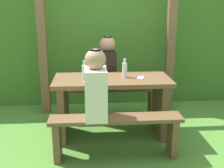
# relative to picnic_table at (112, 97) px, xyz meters

# --- Properties ---
(ground_plane) EXTENTS (12.00, 12.00, 0.00)m
(ground_plane) POSITION_rel_picnic_table_xyz_m (0.00, 0.00, -0.51)
(ground_plane) COLOR #4A7F2F
(hedge_backdrop) EXTENTS (6.40, 1.03, 2.14)m
(hedge_backdrop) POSITION_rel_picnic_table_xyz_m (0.00, 1.69, 0.56)
(hedge_backdrop) COLOR #3B6C24
(hedge_backdrop) RESTS_ON ground_plane
(pergola_post_left) EXTENTS (0.12, 0.12, 2.15)m
(pergola_post_left) POSITION_rel_picnic_table_xyz_m (-0.94, 0.86, 0.57)
(pergola_post_left) COLOR brown
(pergola_post_left) RESTS_ON ground_plane
(pergola_post_right) EXTENTS (0.12, 0.12, 2.15)m
(pergola_post_right) POSITION_rel_picnic_table_xyz_m (0.94, 0.86, 0.57)
(pergola_post_right) COLOR brown
(pergola_post_right) RESTS_ON ground_plane
(picnic_table) EXTENTS (1.40, 0.64, 0.75)m
(picnic_table) POSITION_rel_picnic_table_xyz_m (0.00, 0.00, 0.00)
(picnic_table) COLOR brown
(picnic_table) RESTS_ON ground_plane
(bench_near) EXTENTS (1.40, 0.24, 0.47)m
(bench_near) POSITION_rel_picnic_table_xyz_m (0.00, -0.54, -0.17)
(bench_near) COLOR brown
(bench_near) RESTS_ON ground_plane
(bench_far) EXTENTS (1.40, 0.24, 0.47)m
(bench_far) POSITION_rel_picnic_table_xyz_m (0.00, 0.54, -0.17)
(bench_far) COLOR brown
(bench_far) RESTS_ON ground_plane
(person_white_shirt) EXTENTS (0.25, 0.35, 0.72)m
(person_white_shirt) POSITION_rel_picnic_table_xyz_m (-0.20, -0.54, 0.29)
(person_white_shirt) COLOR silver
(person_white_shirt) RESTS_ON bench_near
(person_black_coat) EXTENTS (0.25, 0.35, 0.72)m
(person_black_coat) POSITION_rel_picnic_table_xyz_m (-0.02, 0.54, 0.29)
(person_black_coat) COLOR black
(person_black_coat) RESTS_ON bench_far
(drinking_glass) EXTENTS (0.08, 0.08, 0.10)m
(drinking_glass) POSITION_rel_picnic_table_xyz_m (-0.16, 0.04, 0.29)
(drinking_glass) COLOR silver
(drinking_glass) RESTS_ON picnic_table
(bottle_left) EXTENTS (0.06, 0.06, 0.22)m
(bottle_left) POSITION_rel_picnic_table_xyz_m (-0.33, -0.01, 0.33)
(bottle_left) COLOR silver
(bottle_left) RESTS_ON picnic_table
(bottle_right) EXTENTS (0.06, 0.06, 0.23)m
(bottle_right) POSITION_rel_picnic_table_xyz_m (0.16, 0.03, 0.34)
(bottle_right) COLOR silver
(bottle_right) RESTS_ON picnic_table
(cell_phone) EXTENTS (0.11, 0.15, 0.01)m
(cell_phone) POSITION_rel_picnic_table_xyz_m (0.34, -0.03, 0.24)
(cell_phone) COLOR silver
(cell_phone) RESTS_ON picnic_table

